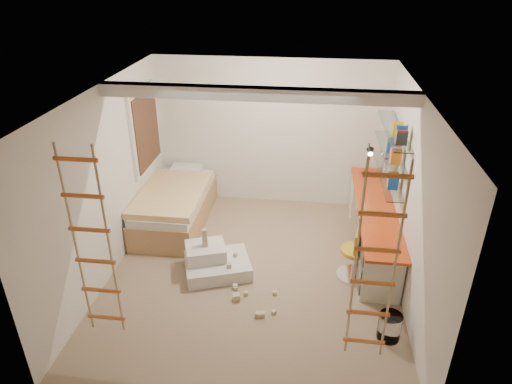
# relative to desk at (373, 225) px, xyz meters

# --- Properties ---
(floor) EXTENTS (4.50, 4.50, 0.00)m
(floor) POSITION_rel_desk_xyz_m (-1.72, -0.86, -0.40)
(floor) COLOR #937A5F
(floor) RESTS_ON ground
(ceiling_beam) EXTENTS (4.00, 0.18, 0.16)m
(ceiling_beam) POSITION_rel_desk_xyz_m (-1.72, -0.56, 2.12)
(ceiling_beam) COLOR white
(ceiling_beam) RESTS_ON ceiling
(window_frame) EXTENTS (0.06, 1.15, 1.35)m
(window_frame) POSITION_rel_desk_xyz_m (-3.69, 0.64, 1.15)
(window_frame) COLOR white
(window_frame) RESTS_ON wall_left
(window_blind) EXTENTS (0.02, 1.00, 1.20)m
(window_blind) POSITION_rel_desk_xyz_m (-3.65, 0.64, 1.15)
(window_blind) COLOR #4C2D1E
(window_blind) RESTS_ON window_frame
(rope_ladder_left) EXTENTS (0.41, 0.04, 2.13)m
(rope_ladder_left) POSITION_rel_desk_xyz_m (-3.07, -2.61, 1.11)
(rope_ladder_left) COLOR #D65C24
(rope_ladder_left) RESTS_ON ceiling
(rope_ladder_right) EXTENTS (0.41, 0.04, 2.13)m
(rope_ladder_right) POSITION_rel_desk_xyz_m (-0.37, -2.61, 1.11)
(rope_ladder_right) COLOR #BC5820
(rope_ladder_right) RESTS_ON ceiling
(waste_bin) EXTENTS (0.27, 0.27, 0.34)m
(waste_bin) POSITION_rel_desk_xyz_m (0.03, -1.90, -0.24)
(waste_bin) COLOR white
(waste_bin) RESTS_ON floor
(desk) EXTENTS (0.56, 2.80, 0.75)m
(desk) POSITION_rel_desk_xyz_m (0.00, 0.00, 0.00)
(desk) COLOR #CF4618
(desk) RESTS_ON floor
(shelves) EXTENTS (0.25, 1.80, 0.71)m
(shelves) POSITION_rel_desk_xyz_m (0.15, 0.27, 1.10)
(shelves) COLOR white
(shelves) RESTS_ON wall_right
(bed) EXTENTS (1.02, 2.00, 0.69)m
(bed) POSITION_rel_desk_xyz_m (-3.20, 0.36, -0.07)
(bed) COLOR #AD7F51
(bed) RESTS_ON floor
(task_lamp) EXTENTS (0.14, 0.36, 0.57)m
(task_lamp) POSITION_rel_desk_xyz_m (-0.05, 0.96, 0.73)
(task_lamp) COLOR black
(task_lamp) RESTS_ON desk
(swivel_chair) EXTENTS (0.53, 0.53, 0.76)m
(swivel_chair) POSITION_rel_desk_xyz_m (-0.32, -0.78, -0.12)
(swivel_chair) COLOR gold
(swivel_chair) RESTS_ON floor
(play_platform) EXTENTS (1.08, 0.96, 0.40)m
(play_platform) POSITION_rel_desk_xyz_m (-2.28, -0.88, -0.25)
(play_platform) COLOR silver
(play_platform) RESTS_ON floor
(toy_blocks) EXTENTS (1.18, 1.03, 0.67)m
(toy_blocks) POSITION_rel_desk_xyz_m (-1.93, -1.23, -0.21)
(toy_blocks) COLOR #CCB284
(toy_blocks) RESTS_ON floor
(books) EXTENTS (0.14, 0.64, 0.92)m
(books) POSITION_rel_desk_xyz_m (0.15, 0.27, 1.17)
(books) COLOR #194CA5
(books) RESTS_ON shelves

